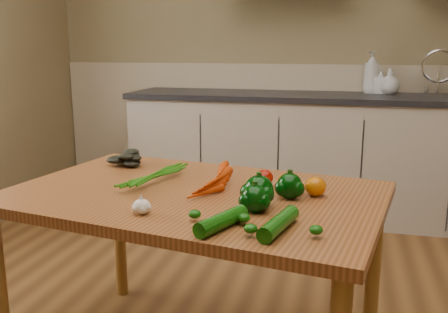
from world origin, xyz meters
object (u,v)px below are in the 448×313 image
table (195,212)px  tomato_c (315,187)px  leafy_greens (130,154)px  zucchini_b (222,221)px  tomato_a (265,178)px  tomato_b (286,181)px  carrot_bunch (196,179)px  soap_bottle_b (380,81)px  soap_bottle_a (372,72)px  pepper_a (259,191)px  zucchini_a (279,224)px  pepper_c (255,199)px  pepper_b (290,186)px  garlic_bulb (141,207)px  soap_bottle_c (390,82)px

table → tomato_c: (0.43, 0.05, 0.11)m
table → leafy_greens: leafy_greens is taller
tomato_c → zucchini_b: (-0.24, -0.40, -0.01)m
tomato_a → tomato_b: 0.09m
table → carrot_bunch: 0.13m
soap_bottle_b → soap_bottle_a: bearing=169.3°
table → tomato_b: size_ratio=23.87×
soap_bottle_b → tomato_a: bearing=-95.7°
pepper_a → zucchini_b: pepper_a is taller
zucchini_a → pepper_c: bearing=122.8°
pepper_b → tomato_b: 0.13m
soap_bottle_a → tomato_c: soap_bottle_a is taller
pepper_b → pepper_c: 0.20m
zucchini_b → table: bearing=118.8°
pepper_a → pepper_b: (0.09, 0.10, -0.01)m
leafy_greens → soap_bottle_b: bearing=57.1°
garlic_bulb → pepper_b: 0.52m
tomato_b → soap_bottle_a: bearing=79.7°
pepper_c → zucchini_a: size_ratio=0.40×
leafy_greens → tomato_c: 0.89m
pepper_c → tomato_b: pepper_c is taller
garlic_bulb → leafy_greens: bearing=117.3°
table → soap_bottle_b: size_ratio=8.23×
soap_bottle_c → pepper_a: size_ratio=1.77×
pepper_c → pepper_a: bearing=88.9°
leafy_greens → zucchini_b: (0.60, -0.68, -0.02)m
table → carrot_bunch: bearing=108.2°
pepper_b → zucchini_a: pepper_b is taller
tomato_c → zucchini_a: size_ratio=0.34×
pepper_b → tomato_a: (-0.11, 0.14, -0.01)m
soap_bottle_b → leafy_greens: (-1.16, -1.79, -0.22)m
leafy_greens → pepper_c: (0.66, -0.51, -0.00)m
pepper_b → zucchini_a: (0.01, -0.33, -0.02)m
leafy_greens → zucchini_b: size_ratio=0.93×
soap_bottle_b → tomato_b: size_ratio=2.90×
soap_bottle_b → pepper_c: size_ratio=2.01×
carrot_bunch → zucchini_a: bearing=-36.9°
pepper_c → tomato_b: bearing=77.6°
soap_bottle_a → garlic_bulb: (-0.78, -2.43, -0.31)m
table → soap_bottle_a: (0.69, 2.14, 0.41)m
soap_bottle_b → zucchini_b: bearing=-93.9°
pepper_a → tomato_b: 0.24m
pepper_a → zucchini_a: size_ratio=0.46×
carrot_bunch → zucchini_a: 0.53m
carrot_bunch → pepper_b: bearing=0.8°
soap_bottle_a → tomato_c: size_ratio=4.00×
pepper_b → pepper_a: bearing=-131.0°
table → zucchini_b: 0.41m
garlic_bulb → zucchini_a: (0.44, -0.05, -0.00)m
garlic_bulb → tomato_b: tomato_b is taller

